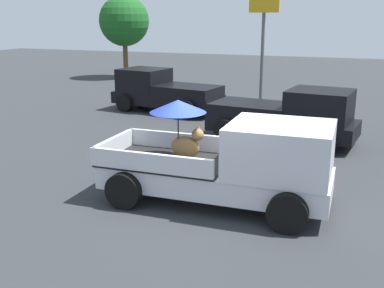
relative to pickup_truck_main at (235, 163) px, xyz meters
The scene contains 6 objects.
ground_plane 1.07m from the pickup_truck_main, behind, with size 80.00×80.00×0.00m, color #2D3033.
pickup_truck_main is the anchor object (origin of this frame).
pickup_truck_red 10.71m from the pickup_truck_main, 122.86° to the left, with size 5.02×2.74×1.80m.
pickup_truck_far 5.74m from the pickup_truck_main, 88.23° to the left, with size 4.98×2.61×1.80m.
motel_sign 12.91m from the pickup_truck_main, 100.26° to the left, with size 1.40×0.16×5.09m.
tree_by_lot 22.82m from the pickup_truck_main, 124.88° to the left, with size 3.30×3.30×5.39m.
Camera 1 is at (2.98, -9.17, 4.02)m, focal length 43.12 mm.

